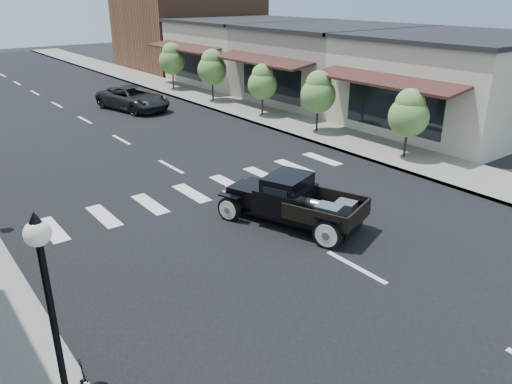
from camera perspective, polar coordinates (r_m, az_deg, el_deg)
ground at (r=15.17m, az=2.93°, el=-4.05°), size 120.00×120.00×0.00m
road at (r=27.68m, az=-17.59°, el=7.05°), size 14.00×80.00×0.02m
road_markings at (r=23.19m, az=-13.20°, el=4.71°), size 12.00×60.00×0.06m
sidewalk_right at (r=31.44m, az=-2.84°, el=9.85°), size 3.00×80.00×0.15m
storefront_near at (r=28.19m, az=21.88°, el=11.45°), size 10.00×9.00×4.50m
storefront_mid at (r=33.69m, az=8.54°, el=14.21°), size 10.00×9.00×4.50m
storefront_far at (r=40.45m, az=-0.87°, el=15.70°), size 10.00×9.00×4.50m
far_building_right at (r=48.98m, az=-7.71°, el=18.07°), size 11.00×10.00×7.00m
lamp_post_a at (r=7.94m, az=-21.89°, el=-14.97°), size 0.36×0.36×3.85m
small_tree_a at (r=21.67m, az=16.94°, el=7.37°), size 1.66×1.66×2.77m
small_tree_b at (r=25.06m, az=7.07°, el=10.13°), size 1.72×1.72×2.87m
small_tree_c at (r=28.36m, az=0.73°, el=11.51°), size 1.63×1.63×2.72m
small_tree_d at (r=32.50m, az=-5.01°, el=13.08°), size 1.84×1.84×3.06m
small_tree_e at (r=37.01m, az=-9.54°, el=13.96°), size 1.85×1.85×3.08m
hotrod_pickup at (r=15.10m, az=4.25°, el=-0.92°), size 3.58×5.01×1.58m
second_car at (r=31.24m, az=-13.87°, el=10.34°), size 3.36×5.38×1.39m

